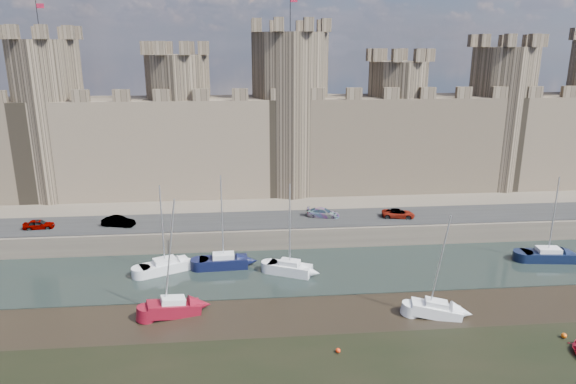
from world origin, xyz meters
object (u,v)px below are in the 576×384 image
object	(u,v)px
car_2	(323,213)
sailboat_0	(165,266)
sailboat_1	(224,261)
sailboat_2	(290,268)
car_3	(398,214)
sailboat_4	(173,307)
car_0	(39,224)
car_1	(118,222)
sailboat_3	(548,255)
sailboat_5	(436,309)

from	to	relation	value
car_2	sailboat_0	world-z (taller)	sailboat_0
sailboat_1	sailboat_2	size ratio (longest dim) A/B	1.05
car_3	sailboat_4	xyz separation A→B (m)	(-26.28, -17.80, -2.27)
car_2	car_3	world-z (taller)	car_2
sailboat_2	sailboat_4	xyz separation A→B (m)	(-11.38, -7.59, -0.00)
sailboat_0	sailboat_4	distance (m)	9.64
car_0	car_1	distance (m)	9.31
car_1	car_2	size ratio (longest dim) A/B	0.94
car_0	sailboat_2	xyz separation A→B (m)	(29.27, -10.09, -2.29)
car_3	sailboat_0	xyz separation A→B (m)	(-28.31, -8.37, -2.31)
sailboat_1	sailboat_4	xyz separation A→B (m)	(-4.26, -9.92, -0.02)
car_3	sailboat_4	bearing A→B (deg)	134.69
sailboat_0	sailboat_1	world-z (taller)	sailboat_1
sailboat_0	sailboat_3	xyz separation A→B (m)	(43.07, -0.99, -0.00)
sailboat_1	sailboat_4	size ratio (longest dim) A/B	0.94
car_1	sailboat_2	distance (m)	22.51
car_0	sailboat_3	world-z (taller)	sailboat_3
sailboat_3	car_0	bearing A→B (deg)	177.93
sailboat_2	sailboat_5	size ratio (longest dim) A/B	1.03
car_0	sailboat_1	world-z (taller)	sailboat_1
car_2	sailboat_2	xyz separation A→B (m)	(-5.36, -11.31, -2.30)
sailboat_3	car_1	bearing A→B (deg)	176.25
sailboat_5	sailboat_1	bearing A→B (deg)	161.32
car_0	sailboat_1	size ratio (longest dim) A/B	0.33
sailboat_1	car_1	bearing A→B (deg)	145.93
sailboat_2	sailboat_5	xyz separation A→B (m)	(12.40, -9.97, -0.10)
car_3	sailboat_5	bearing A→B (deg)	-176.48
car_1	car_0	bearing A→B (deg)	104.55
sailboat_0	sailboat_3	size ratio (longest dim) A/B	0.99
car_2	sailboat_0	distance (m)	21.16
car_2	sailboat_2	world-z (taller)	sailboat_2
car_1	sailboat_3	size ratio (longest dim) A/B	0.40
car_3	sailboat_3	distance (m)	17.62
sailboat_3	sailboat_5	bearing A→B (deg)	-141.08
car_2	sailboat_3	size ratio (longest dim) A/B	0.42
car_1	car_3	bearing A→B (deg)	-75.52
sailboat_1	sailboat_3	world-z (taller)	sailboat_1
sailboat_0	sailboat_2	distance (m)	13.54
sailboat_1	sailboat_3	bearing A→B (deg)	-5.13
car_0	car_2	bearing A→B (deg)	-91.91
car_2	sailboat_1	size ratio (longest dim) A/B	0.40
car_2	car_3	bearing A→B (deg)	-81.58
sailboat_4	sailboat_5	distance (m)	23.89
car_0	car_1	xyz separation A→B (m)	(9.31, 0.03, 0.05)
car_0	sailboat_5	xyz separation A→B (m)	(41.67, -20.06, -2.39)
car_3	sailboat_0	size ratio (longest dim) A/B	0.43
sailboat_4	sailboat_2	bearing A→B (deg)	19.06
sailboat_5	car_3	bearing A→B (deg)	96.47
car_1	sailboat_5	distance (m)	38.17
sailboat_0	car_3	bearing A→B (deg)	-8.31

